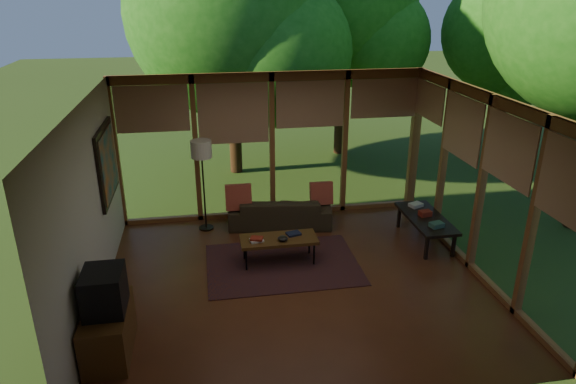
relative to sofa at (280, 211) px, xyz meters
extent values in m
plane|color=brown|center=(-0.06, -2.00, -0.27)|extent=(5.50, 5.50, 0.00)
plane|color=white|center=(-0.06, -2.00, 2.43)|extent=(5.50, 5.50, 0.00)
cube|color=beige|center=(-2.81, -2.00, 1.08)|extent=(0.04, 5.00, 2.70)
cube|color=beige|center=(-0.06, -4.50, 1.08)|extent=(5.50, 0.04, 2.70)
cube|color=#94592E|center=(-0.06, 0.50, 1.08)|extent=(5.50, 0.12, 2.70)
cube|color=#94592E|center=(2.69, -2.00, 1.08)|extent=(0.12, 5.00, 2.70)
plane|color=#34521E|center=(7.94, 6.00, -0.28)|extent=(40.00, 40.00, 0.00)
cylinder|color=#3B2415|center=(-0.57, 3.17, 2.02)|extent=(0.28, 0.28, 4.59)
sphere|color=#195C15|center=(-0.57, 3.17, 3.30)|extent=(4.50, 4.50, 4.50)
cylinder|color=#3B2415|center=(2.22, 4.24, 2.10)|extent=(0.28, 0.28, 4.74)
sphere|color=#195C15|center=(2.22, 4.24, 3.42)|extent=(3.57, 3.57, 3.57)
cylinder|color=#3B2415|center=(5.77, 3.07, 1.72)|extent=(0.28, 0.28, 3.98)
sphere|color=#195C15|center=(5.77, 3.07, 2.83)|extent=(2.81, 2.81, 2.81)
cube|color=maroon|center=(-0.19, -1.45, -0.26)|extent=(2.36, 1.67, 0.01)
imported|color=#362B1B|center=(0.00, 0.00, 0.00)|extent=(1.93, 0.98, 0.54)
cube|color=maroon|center=(-0.75, -0.05, 0.34)|extent=(0.46, 0.24, 0.48)
cube|color=maroon|center=(0.75, -0.05, 0.31)|extent=(0.41, 0.22, 0.43)
cube|color=beige|center=(-0.58, -1.41, 0.17)|extent=(0.22, 0.18, 0.03)
cube|color=maroon|center=(-0.58, -1.41, 0.20)|extent=(0.22, 0.19, 0.03)
cube|color=black|center=(0.02, -1.28, 0.17)|extent=(0.25, 0.21, 0.03)
ellipsoid|color=black|center=(-0.18, -1.46, 0.19)|extent=(0.16, 0.16, 0.07)
cube|color=brown|center=(-2.53, -3.17, 0.03)|extent=(0.50, 1.00, 0.60)
cube|color=black|center=(-2.51, -3.17, 0.58)|extent=(0.45, 0.55, 0.50)
cube|color=#365F55|center=(2.34, -1.46, 0.22)|extent=(0.24, 0.20, 0.08)
cube|color=maroon|center=(2.34, -1.01, 0.23)|extent=(0.21, 0.17, 0.09)
cube|color=beige|center=(2.34, -0.61, 0.22)|extent=(0.27, 0.24, 0.06)
cylinder|color=black|center=(-1.34, 0.06, -0.25)|extent=(0.26, 0.26, 0.03)
cylinder|color=black|center=(-1.34, 0.06, 0.52)|extent=(0.03, 0.03, 1.52)
cylinder|color=beige|center=(-1.34, 0.06, 1.23)|extent=(0.36, 0.36, 0.30)
cube|color=brown|center=(-0.23, -1.36, 0.13)|extent=(1.20, 0.50, 0.05)
cylinder|color=black|center=(-0.76, -1.54, -0.08)|extent=(0.03, 0.03, 0.38)
cylinder|color=black|center=(0.30, -1.54, -0.08)|extent=(0.03, 0.03, 0.38)
cylinder|color=black|center=(-0.76, -1.18, -0.08)|extent=(0.03, 0.03, 0.38)
cylinder|color=black|center=(0.30, -1.18, -0.08)|extent=(0.03, 0.03, 0.38)
cube|color=black|center=(2.34, -1.06, 0.16)|extent=(0.60, 1.40, 0.05)
cube|color=black|center=(2.11, -1.66, -0.07)|extent=(0.05, 0.05, 0.40)
cube|color=black|center=(2.57, -1.66, -0.07)|extent=(0.05, 0.05, 0.40)
cube|color=black|center=(2.11, -0.46, -0.07)|extent=(0.05, 0.05, 0.40)
cube|color=black|center=(2.57, -0.46, -0.07)|extent=(0.05, 0.05, 0.40)
cube|color=black|center=(-2.78, -0.60, 1.28)|extent=(0.05, 1.35, 1.15)
cube|color=#195B70|center=(-2.75, -0.60, 1.28)|extent=(0.02, 1.20, 1.00)
camera|label=1|loc=(-1.29, -8.45, 3.78)|focal=32.00mm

